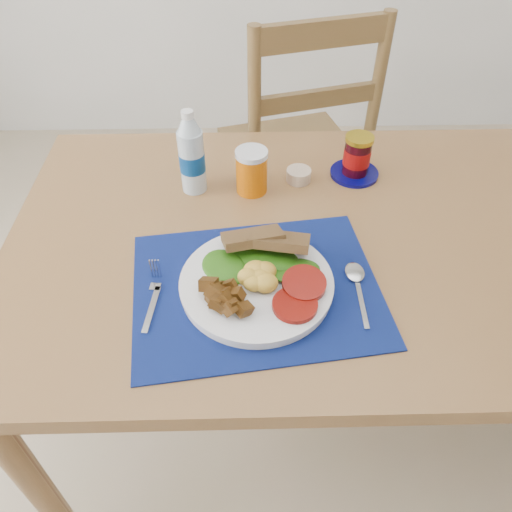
{
  "coord_description": "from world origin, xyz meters",
  "views": [
    {
      "loc": [
        -0.16,
        -0.65,
        1.5
      ],
      "look_at": [
        -0.14,
        0.07,
        0.8
      ],
      "focal_mm": 35.0,
      "sensor_mm": 36.0,
      "label": 1
    }
  ],
  "objects_px": {
    "breakfast_plate": "(254,282)",
    "juice_glass": "(252,172)",
    "chair_far": "(300,127)",
    "jam_on_saucer": "(357,158)",
    "water_bottle": "(192,157)"
  },
  "relations": [
    {
      "from": "breakfast_plate",
      "to": "juice_glass",
      "type": "xyz_separation_m",
      "value": [
        0.0,
        0.34,
        0.03
      ]
    },
    {
      "from": "breakfast_plate",
      "to": "chair_far",
      "type": "bearing_deg",
      "value": 75.07
    },
    {
      "from": "juice_glass",
      "to": "jam_on_saucer",
      "type": "bearing_deg",
      "value": 12.65
    },
    {
      "from": "chair_far",
      "to": "breakfast_plate",
      "type": "bearing_deg",
      "value": 63.31
    },
    {
      "from": "juice_glass",
      "to": "jam_on_saucer",
      "type": "distance_m",
      "value": 0.27
    },
    {
      "from": "juice_glass",
      "to": "jam_on_saucer",
      "type": "relative_size",
      "value": 0.85
    },
    {
      "from": "breakfast_plate",
      "to": "juice_glass",
      "type": "distance_m",
      "value": 0.34
    },
    {
      "from": "breakfast_plate",
      "to": "jam_on_saucer",
      "type": "relative_size",
      "value": 2.44
    },
    {
      "from": "water_bottle",
      "to": "juice_glass",
      "type": "distance_m",
      "value": 0.15
    },
    {
      "from": "jam_on_saucer",
      "to": "chair_far",
      "type": "bearing_deg",
      "value": 100.99
    },
    {
      "from": "juice_glass",
      "to": "breakfast_plate",
      "type": "bearing_deg",
      "value": -90.42
    },
    {
      "from": "water_bottle",
      "to": "breakfast_plate",
      "type": "bearing_deg",
      "value": -68.09
    },
    {
      "from": "chair_far",
      "to": "jam_on_saucer",
      "type": "distance_m",
      "value": 0.52
    },
    {
      "from": "chair_far",
      "to": "water_bottle",
      "type": "bearing_deg",
      "value": 43.65
    },
    {
      "from": "chair_far",
      "to": "breakfast_plate",
      "type": "distance_m",
      "value": 0.91
    }
  ]
}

